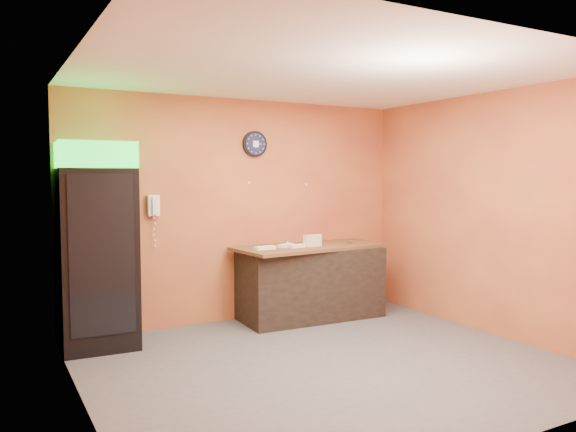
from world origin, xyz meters
TOP-DOWN VIEW (x-y plane):
  - floor at (0.00, 0.00)m, footprint 4.50×4.50m
  - back_wall at (0.00, 2.00)m, footprint 4.50×0.02m
  - left_wall at (-2.25, 0.00)m, footprint 0.02×4.00m
  - right_wall at (2.25, 0.00)m, footprint 0.02×4.00m
  - ceiling at (0.00, 0.00)m, footprint 4.50×4.00m
  - beverage_cooler at (-1.85, 1.60)m, footprint 0.80×0.81m
  - prep_counter at (0.78, 1.60)m, footprint 1.84×0.87m
  - wall_clock at (0.17, 1.97)m, footprint 0.33×0.06m
  - wall_phone at (-1.15, 1.95)m, footprint 0.13×0.11m
  - butcher_paper at (0.78, 1.60)m, footprint 2.02×1.03m
  - sub_roll_stack at (0.73, 1.47)m, footprint 0.24×0.10m
  - wrapped_sandwich_left at (0.08, 1.51)m, footprint 0.28×0.14m
  - wrapped_sandwich_mid at (0.53, 1.47)m, footprint 0.28×0.16m
  - wrapped_sandwich_right at (0.43, 1.60)m, footprint 0.27×0.22m
  - kitchen_tool at (0.51, 1.73)m, footprint 0.06×0.06m

SIDE VIEW (x-z plane):
  - floor at x=0.00m, z-range 0.00..0.00m
  - prep_counter at x=0.78m, z-range 0.00..0.91m
  - butcher_paper at x=0.78m, z-range 0.91..0.95m
  - wrapped_sandwich_right at x=0.43m, z-range 0.95..0.98m
  - wrapped_sandwich_mid at x=0.53m, z-range 0.95..0.98m
  - wrapped_sandwich_left at x=0.08m, z-range 0.95..0.98m
  - kitchen_tool at x=0.51m, z-range 0.95..1.01m
  - sub_roll_stack at x=0.73m, z-range 0.95..1.09m
  - beverage_cooler at x=-1.85m, z-range -0.03..2.16m
  - back_wall at x=0.00m, z-range 0.00..2.80m
  - left_wall at x=-2.25m, z-range 0.00..2.80m
  - right_wall at x=2.25m, z-range 0.00..2.80m
  - wall_phone at x=-1.15m, z-range 1.37..1.61m
  - wall_clock at x=0.17m, z-range 2.08..2.40m
  - ceiling at x=0.00m, z-range 2.79..2.81m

